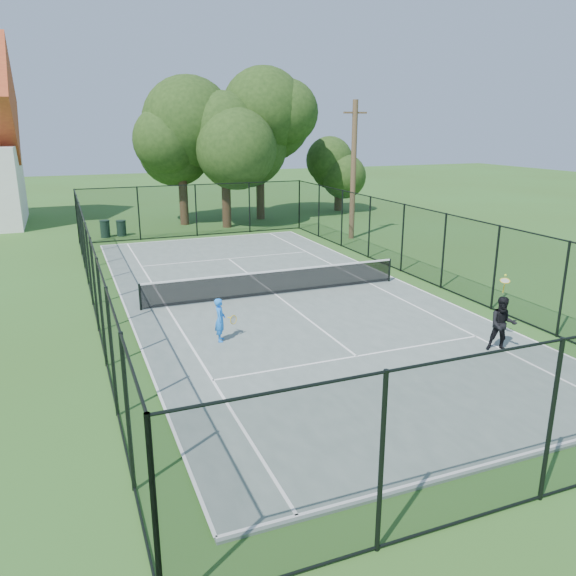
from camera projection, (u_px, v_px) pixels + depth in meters
name	position (u px, v px, depth m)	size (l,w,h in m)	color
ground	(275.00, 296.00, 21.32)	(120.00, 120.00, 0.00)	#33571E
tennis_court	(275.00, 295.00, 21.31)	(11.00, 24.00, 0.06)	#586860
tennis_net	(275.00, 281.00, 21.15)	(10.08, 0.08, 0.95)	black
fence	(275.00, 258.00, 20.90)	(13.10, 26.10, 3.00)	black
tree_near_left	(181.00, 141.00, 35.23)	(6.59, 6.59, 8.59)	#332114
tree_near_mid	(225.00, 153.00, 34.42)	(5.71, 5.71, 7.47)	#332114
tree_near_right	(260.00, 137.00, 37.36)	(6.28, 6.28, 8.67)	#332114
tree_far_right	(339.00, 170.00, 41.95)	(3.74, 3.74, 4.95)	#332114
trash_bin_left	(105.00, 229.00, 32.30)	(0.58, 0.58, 1.00)	black
trash_bin_right	(121.00, 228.00, 32.75)	(0.58, 0.58, 0.91)	black
utility_pole	(353.00, 170.00, 31.15)	(1.40, 0.30, 7.58)	#4C3823
player_blue	(220.00, 320.00, 16.56)	(0.80, 0.55, 1.32)	#1D7BF6
player_black	(502.00, 324.00, 15.79)	(0.97, 0.95, 2.11)	black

